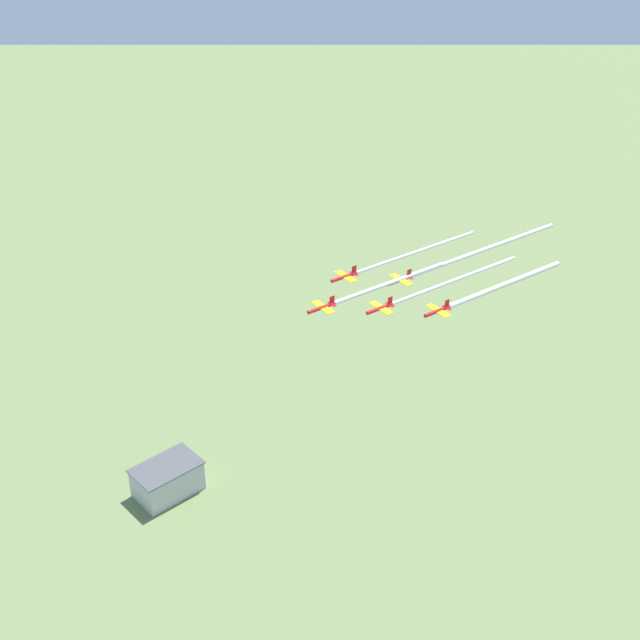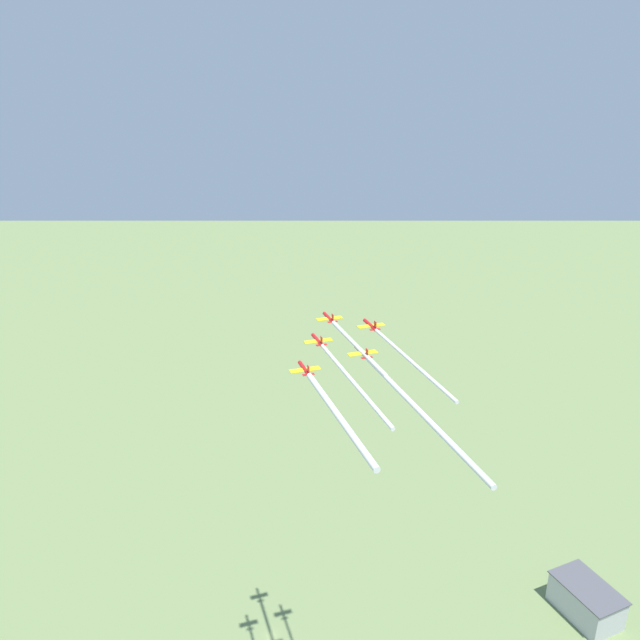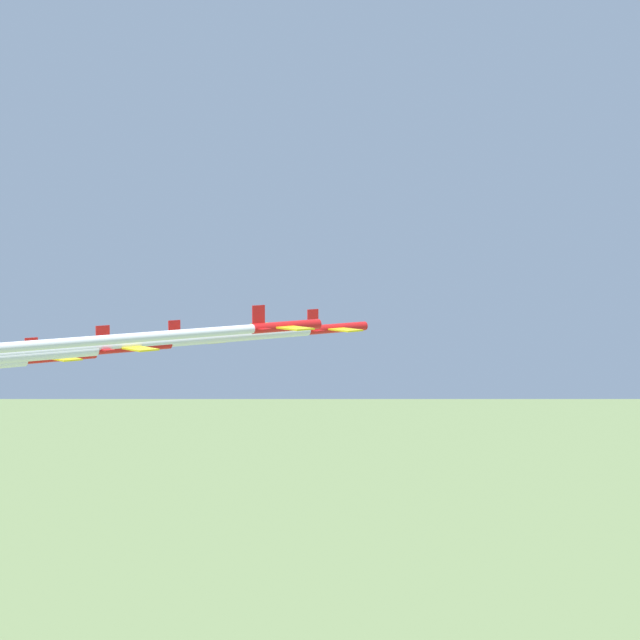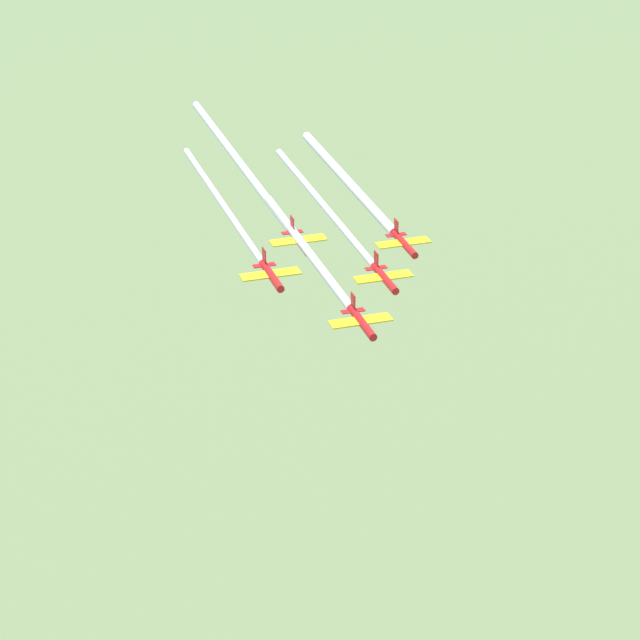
% 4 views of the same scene
% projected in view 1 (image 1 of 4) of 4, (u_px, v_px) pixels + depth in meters
% --- Properties ---
extents(hangar, '(27.15, 17.16, 13.75)m').
position_uv_depth(hangar, '(167.00, 479.00, 362.91)').
color(hangar, '#B7B7BC').
rests_on(hangar, ground_plane).
extents(jet_0, '(8.00, 7.60, 2.67)m').
position_uv_depth(jet_0, '(322.00, 307.00, 217.17)').
color(jet_0, red).
extents(jet_1, '(8.00, 7.60, 2.67)m').
position_uv_depth(jet_1, '(381.00, 308.00, 218.79)').
color(jet_1, red).
extents(jet_2, '(8.00, 7.60, 2.67)m').
position_uv_depth(jet_2, '(345.00, 276.00, 227.71)').
color(jet_2, red).
extents(jet_3, '(8.00, 7.60, 2.67)m').
position_uv_depth(jet_3, '(438.00, 311.00, 220.72)').
color(jet_3, red).
extents(jet_4, '(8.00, 7.60, 2.67)m').
position_uv_depth(jet_4, '(400.00, 280.00, 229.71)').
color(jet_4, red).
extents(smoke_trail_0, '(35.52, 4.91, 1.08)m').
position_uv_depth(smoke_trail_0, '(390.00, 283.00, 227.92)').
color(smoke_trail_0, white).
extents(smoke_trail_1, '(42.92, 5.56, 0.92)m').
position_uv_depth(smoke_trail_1, '(456.00, 280.00, 231.40)').
color(smoke_trail_1, white).
extents(smoke_trail_2, '(41.17, 5.30, 0.85)m').
position_uv_depth(smoke_trail_2, '(417.00, 252.00, 239.89)').
color(smoke_trail_2, white).
extents(smoke_trail_3, '(40.06, 5.68, 1.36)m').
position_uv_depth(smoke_trail_3, '(506.00, 284.00, 232.60)').
color(smoke_trail_3, white).
extents(smoke_trail_4, '(53.47, 6.91, 1.14)m').
position_uv_depth(smoke_trail_4, '(485.00, 249.00, 244.97)').
color(smoke_trail_4, white).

